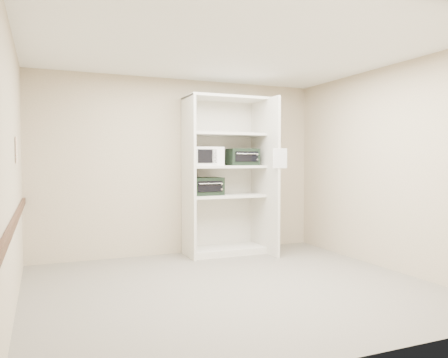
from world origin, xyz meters
name	(u,v)px	position (x,y,z in m)	size (l,w,h in m)	color
floor	(233,287)	(0.00, 0.00, 0.00)	(4.50, 4.00, 0.01)	slate
ceiling	(233,48)	(0.00, 0.00, 2.70)	(4.50, 4.00, 0.01)	white
wall_back	(181,167)	(0.00, 2.00, 1.35)	(4.50, 0.02, 2.70)	#C3B397
wall_front	(347,174)	(0.00, -2.00, 1.35)	(4.50, 0.02, 2.70)	#C3B397
wall_left	(12,171)	(-2.25, 0.00, 1.35)	(0.02, 4.00, 2.70)	#C3B397
wall_right	(388,168)	(2.25, 0.00, 1.35)	(0.02, 4.00, 2.70)	#C3B397
shelving_unit	(228,181)	(0.67, 1.70, 1.13)	(1.24, 0.92, 2.42)	silver
microwave	(206,156)	(0.30, 1.68, 1.51)	(0.47, 0.35, 0.28)	white
toaster_oven_upper	(242,157)	(0.90, 1.67, 1.50)	(0.45, 0.34, 0.26)	black
toaster_oven_lower	(205,186)	(0.30, 1.72, 1.05)	(0.48, 0.36, 0.27)	black
paper_sign	(280,158)	(1.23, 1.07, 1.48)	(0.22, 0.01, 0.28)	white
chair_rail	(16,218)	(-2.23, 0.00, 0.90)	(0.04, 3.98, 0.08)	#351C10
wall_poster	(16,150)	(-2.24, 0.51, 1.55)	(0.01, 0.19, 0.27)	white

